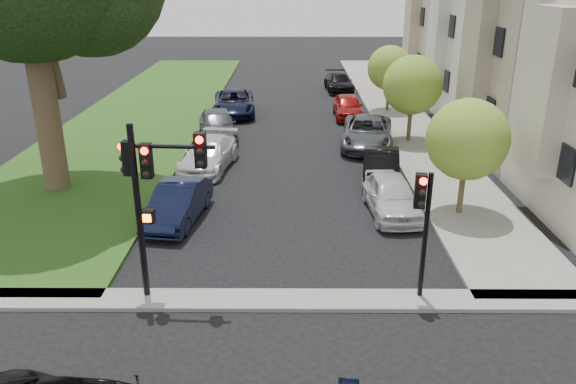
{
  "coord_description": "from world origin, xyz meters",
  "views": [
    {
      "loc": [
        0.09,
        -10.92,
        8.2
      ],
      "look_at": [
        0.0,
        5.0,
        2.0
      ],
      "focal_mm": 35.0,
      "sensor_mm": 36.0,
      "label": 1
    }
  ],
  "objects_px": {
    "car_parked_1": "(381,167)",
    "car_parked_5": "(178,203)",
    "small_tree_b": "(412,85)",
    "car_parked_6": "(209,154)",
    "car_parked_8": "(234,103)",
    "small_tree_a": "(467,140)",
    "car_parked_2": "(367,132)",
    "car_parked_0": "(391,195)",
    "car_parked_3": "(348,106)",
    "car_parked_7": "(217,124)",
    "traffic_signal_secondary": "(423,213)",
    "car_parked_4": "(339,82)",
    "traffic_signal_main": "(151,182)",
    "small_tree_c": "(390,68)"
  },
  "relations": [
    {
      "from": "small_tree_b",
      "to": "car_parked_0",
      "type": "bearing_deg",
      "value": -104.82
    },
    {
      "from": "car_parked_0",
      "to": "car_parked_7",
      "type": "relative_size",
      "value": 0.89
    },
    {
      "from": "car_parked_2",
      "to": "car_parked_5",
      "type": "relative_size",
      "value": 1.29
    },
    {
      "from": "car_parked_1",
      "to": "car_parked_2",
      "type": "distance_m",
      "value": 5.33
    },
    {
      "from": "small_tree_a",
      "to": "car_parked_2",
      "type": "distance_m",
      "value": 9.23
    },
    {
      "from": "small_tree_a",
      "to": "car_parked_2",
      "type": "bearing_deg",
      "value": 104.56
    },
    {
      "from": "traffic_signal_main",
      "to": "car_parked_2",
      "type": "bearing_deg",
      "value": 62.77
    },
    {
      "from": "small_tree_c",
      "to": "traffic_signal_secondary",
      "type": "xyz_separation_m",
      "value": [
        -2.75,
        -22.08,
        -0.24
      ]
    },
    {
      "from": "traffic_signal_main",
      "to": "traffic_signal_secondary",
      "type": "xyz_separation_m",
      "value": [
        6.87,
        -0.04,
        -0.82
      ]
    },
    {
      "from": "car_parked_3",
      "to": "car_parked_6",
      "type": "relative_size",
      "value": 0.88
    },
    {
      "from": "small_tree_b",
      "to": "car_parked_6",
      "type": "xyz_separation_m",
      "value": [
        -9.79,
        -4.34,
        -2.3
      ]
    },
    {
      "from": "car_parked_8",
      "to": "small_tree_b",
      "type": "bearing_deg",
      "value": -37.95
    },
    {
      "from": "small_tree_c",
      "to": "traffic_signal_main",
      "type": "relative_size",
      "value": 0.86
    },
    {
      "from": "traffic_signal_secondary",
      "to": "car_parked_4",
      "type": "bearing_deg",
      "value": 89.62
    },
    {
      "from": "traffic_signal_main",
      "to": "car_parked_4",
      "type": "xyz_separation_m",
      "value": [
        7.06,
        28.73,
        -2.68
      ]
    },
    {
      "from": "car_parked_1",
      "to": "small_tree_a",
      "type": "bearing_deg",
      "value": -47.44
    },
    {
      "from": "car_parked_7",
      "to": "traffic_signal_secondary",
      "type": "bearing_deg",
      "value": -76.1
    },
    {
      "from": "small_tree_a",
      "to": "traffic_signal_main",
      "type": "relative_size",
      "value": 0.89
    },
    {
      "from": "car_parked_8",
      "to": "traffic_signal_main",
      "type": "bearing_deg",
      "value": -95.33
    },
    {
      "from": "small_tree_a",
      "to": "traffic_signal_secondary",
      "type": "relative_size",
      "value": 1.19
    },
    {
      "from": "car_parked_1",
      "to": "car_parked_5",
      "type": "relative_size",
      "value": 1.01
    },
    {
      "from": "car_parked_0",
      "to": "car_parked_8",
      "type": "height_order",
      "value": "car_parked_8"
    },
    {
      "from": "small_tree_b",
      "to": "car_parked_1",
      "type": "xyz_separation_m",
      "value": [
        -2.37,
        -6.14,
        -2.29
      ]
    },
    {
      "from": "car_parked_0",
      "to": "car_parked_5",
      "type": "relative_size",
      "value": 1.0
    },
    {
      "from": "car_parked_3",
      "to": "car_parked_6",
      "type": "bearing_deg",
      "value": -126.72
    },
    {
      "from": "small_tree_c",
      "to": "car_parked_7",
      "type": "bearing_deg",
      "value": -147.5
    },
    {
      "from": "car_parked_2",
      "to": "car_parked_5",
      "type": "distance_m",
      "value": 12.11
    },
    {
      "from": "car_parked_6",
      "to": "car_parked_8",
      "type": "bearing_deg",
      "value": 97.51
    },
    {
      "from": "car_parked_3",
      "to": "car_parked_6",
      "type": "distance_m",
      "value": 12.0
    },
    {
      "from": "small_tree_a",
      "to": "car_parked_4",
      "type": "bearing_deg",
      "value": 96.32
    },
    {
      "from": "traffic_signal_main",
      "to": "car_parked_7",
      "type": "distance_m",
      "value": 15.88
    },
    {
      "from": "traffic_signal_secondary",
      "to": "car_parked_8",
      "type": "xyz_separation_m",
      "value": [
        -6.9,
        21.31,
        -1.78
      ]
    },
    {
      "from": "car_parked_1",
      "to": "small_tree_b",
      "type": "bearing_deg",
      "value": 76.23
    },
    {
      "from": "car_parked_8",
      "to": "car_parked_1",
      "type": "bearing_deg",
      "value": -64.78
    },
    {
      "from": "car_parked_1",
      "to": "car_parked_7",
      "type": "xyz_separation_m",
      "value": [
        -7.62,
        6.69,
        0.1
      ]
    },
    {
      "from": "small_tree_b",
      "to": "car_parked_4",
      "type": "relative_size",
      "value": 0.99
    },
    {
      "from": "car_parked_5",
      "to": "car_parked_8",
      "type": "xyz_separation_m",
      "value": [
        0.43,
        16.2,
        0.06
      ]
    },
    {
      "from": "small_tree_c",
      "to": "car_parked_3",
      "type": "distance_m",
      "value": 3.72
    },
    {
      "from": "car_parked_0",
      "to": "car_parked_2",
      "type": "bearing_deg",
      "value": 85.0
    },
    {
      "from": "car_parked_1",
      "to": "car_parked_6",
      "type": "bearing_deg",
      "value": 173.75
    },
    {
      "from": "car_parked_5",
      "to": "car_parked_6",
      "type": "relative_size",
      "value": 0.88
    },
    {
      "from": "car_parked_2",
      "to": "car_parked_8",
      "type": "xyz_separation_m",
      "value": [
        -7.4,
        6.97,
        -0.0
      ]
    },
    {
      "from": "small_tree_c",
      "to": "car_parked_1",
      "type": "bearing_deg",
      "value": -100.3
    },
    {
      "from": "small_tree_a",
      "to": "car_parked_6",
      "type": "xyz_separation_m",
      "value": [
        -9.79,
        5.17,
        -2.17
      ]
    },
    {
      "from": "car_parked_4",
      "to": "car_parked_6",
      "type": "xyz_separation_m",
      "value": [
        -7.23,
        -17.95,
        0.02
      ]
    },
    {
      "from": "car_parked_0",
      "to": "car_parked_8",
      "type": "distance_m",
      "value": 17.07
    },
    {
      "from": "small_tree_a",
      "to": "car_parked_5",
      "type": "xyz_separation_m",
      "value": [
        -10.09,
        -0.55,
        -2.17
      ]
    },
    {
      "from": "traffic_signal_secondary",
      "to": "car_parked_0",
      "type": "xyz_separation_m",
      "value": [
        0.29,
        5.83,
        -1.81
      ]
    },
    {
      "from": "car_parked_6",
      "to": "car_parked_4",
      "type": "bearing_deg",
      "value": 76.34
    },
    {
      "from": "traffic_signal_main",
      "to": "car_parked_5",
      "type": "height_order",
      "value": "traffic_signal_main"
    }
  ]
}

